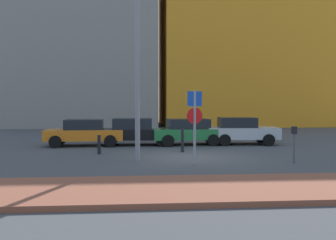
% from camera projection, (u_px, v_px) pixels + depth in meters
% --- Properties ---
extents(ground_plane, '(120.00, 120.00, 0.00)m').
position_uv_depth(ground_plane, '(190.00, 157.00, 15.59)').
color(ground_plane, '#424244').
extents(sidewalk_brick, '(40.00, 3.09, 0.14)m').
position_uv_depth(sidewalk_brick, '(225.00, 189.00, 9.44)').
color(sidewalk_brick, brown).
rests_on(sidewalk_brick, ground).
extents(parked_car_orange, '(4.19, 2.18, 1.43)m').
position_uv_depth(parked_car_orange, '(84.00, 132.00, 19.99)').
color(parked_car_orange, orange).
rests_on(parked_car_orange, ground).
extents(parked_car_black, '(4.07, 2.03, 1.48)m').
position_uv_depth(parked_car_black, '(135.00, 131.00, 20.35)').
color(parked_car_black, black).
rests_on(parked_car_black, ground).
extents(parked_car_green, '(4.65, 2.23, 1.45)m').
position_uv_depth(parked_car_green, '(192.00, 131.00, 20.52)').
color(parked_car_green, '#237238').
rests_on(parked_car_green, ground).
extents(parked_car_silver, '(4.51, 2.25, 1.51)m').
position_uv_depth(parked_car_silver, '(238.00, 131.00, 20.73)').
color(parked_car_silver, '#B7BABF').
rests_on(parked_car_silver, ground).
extents(parking_sign_post, '(0.60, 0.13, 2.74)m').
position_uv_depth(parking_sign_post, '(195.00, 118.00, 13.64)').
color(parking_sign_post, gray).
rests_on(parking_sign_post, ground).
extents(parking_meter, '(0.18, 0.14, 1.40)m').
position_uv_depth(parking_meter, '(294.00, 139.00, 13.95)').
color(parking_meter, '#4C4C51').
rests_on(parking_meter, ground).
extents(street_lamp, '(0.70, 0.36, 7.41)m').
position_uv_depth(street_lamp, '(137.00, 51.00, 14.41)').
color(street_lamp, gray).
rests_on(street_lamp, ground).
extents(traffic_bollard_near, '(0.15, 0.15, 0.86)m').
position_uv_depth(traffic_bollard_near, '(99.00, 145.00, 16.60)').
color(traffic_bollard_near, black).
rests_on(traffic_bollard_near, ground).
extents(traffic_bollard_mid, '(0.15, 0.15, 1.09)m').
position_uv_depth(traffic_bollard_mid, '(183.00, 141.00, 17.27)').
color(traffic_bollard_mid, black).
rests_on(traffic_bollard_mid, ground).
extents(building_colorful_midrise, '(19.13, 13.15, 22.01)m').
position_uv_depth(building_colorful_midrise, '(246.00, 28.00, 41.93)').
color(building_colorful_midrise, orange).
rests_on(building_colorful_midrise, ground).
extents(building_under_construction, '(15.52, 13.20, 25.69)m').
position_uv_depth(building_under_construction, '(84.00, 8.00, 40.29)').
color(building_under_construction, gray).
rests_on(building_under_construction, ground).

